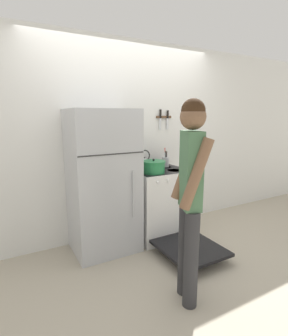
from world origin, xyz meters
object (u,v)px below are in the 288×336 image
dutch_oven_pot (154,167)px  utensil_jar (165,162)px  tea_kettle (145,163)px  stove_range (160,204)px  refrigerator (103,182)px  person (190,192)px

dutch_oven_pot → utensil_jar: 0.42m
dutch_oven_pot → tea_kettle: bearing=87.1°
stove_range → refrigerator: bearing=177.0°
utensil_jar → person: bearing=-115.6°
dutch_oven_pot → tea_kettle: (0.01, 0.25, 0.00)m
dutch_oven_pot → refrigerator: bearing=168.5°
refrigerator → tea_kettle: 0.65m
stove_range → dutch_oven_pot: dutch_oven_pot is taller
stove_range → tea_kettle: tea_kettle is taller
stove_range → dutch_oven_pot: bearing=-152.4°
refrigerator → tea_kettle: refrigerator is taller
stove_range → utensil_jar: 0.58m
tea_kettle → utensil_jar: 0.33m
refrigerator → person: bearing=-75.5°
stove_range → utensil_jar: size_ratio=5.13×
refrigerator → stove_range: refrigerator is taller
stove_range → utensil_jar: bearing=43.0°
dutch_oven_pot → utensil_jar: utensil_jar is taller
dutch_oven_pot → person: size_ratio=0.19×
refrigerator → utensil_jar: size_ratio=6.41×
dutch_oven_pot → tea_kettle: tea_kettle is taller
stove_range → dutch_oven_pot: size_ratio=4.05×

